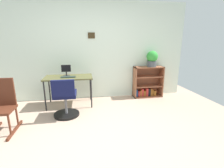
% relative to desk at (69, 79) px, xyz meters
% --- Properties ---
extents(ground_plane, '(6.24, 6.24, 0.00)m').
position_rel_desk_xyz_m(ground_plane, '(0.50, -1.66, -0.65)').
color(ground_plane, tan).
extents(wall_back, '(5.20, 0.12, 2.50)m').
position_rel_desk_xyz_m(wall_back, '(0.50, 0.49, 0.60)').
color(wall_back, silver).
rests_on(wall_back, ground_plane).
extents(desk, '(1.10, 0.61, 0.70)m').
position_rel_desk_xyz_m(desk, '(0.00, 0.00, 0.00)').
color(desk, brown).
rests_on(desk, ground_plane).
extents(monitor, '(0.22, 0.16, 0.27)m').
position_rel_desk_xyz_m(monitor, '(-0.05, 0.08, 0.19)').
color(monitor, '#262628').
rests_on(monitor, desk).
extents(keyboard, '(0.33, 0.14, 0.02)m').
position_rel_desk_xyz_m(keyboard, '(0.00, -0.08, 0.06)').
color(keyboard, '#202E29').
rests_on(keyboard, desk).
extents(office_chair, '(0.52, 0.55, 0.82)m').
position_rel_desk_xyz_m(office_chair, '(-0.03, -0.66, -0.29)').
color(office_chair, black).
rests_on(office_chair, ground_plane).
extents(rocking_chair, '(0.42, 0.64, 0.91)m').
position_rel_desk_xyz_m(rocking_chair, '(-1.04, -1.01, -0.19)').
color(rocking_chair, '#502517').
rests_on(rocking_chair, ground_plane).
extents(bookshelf_low, '(0.79, 0.30, 0.84)m').
position_rel_desk_xyz_m(bookshelf_low, '(2.08, 0.30, -0.28)').
color(bookshelf_low, '#935538').
rests_on(bookshelf_low, ground_plane).
extents(potted_plant_on_shelf, '(0.30, 0.30, 0.42)m').
position_rel_desk_xyz_m(potted_plant_on_shelf, '(2.16, 0.24, 0.42)').
color(potted_plant_on_shelf, '#474C51').
rests_on(potted_plant_on_shelf, bookshelf_low).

